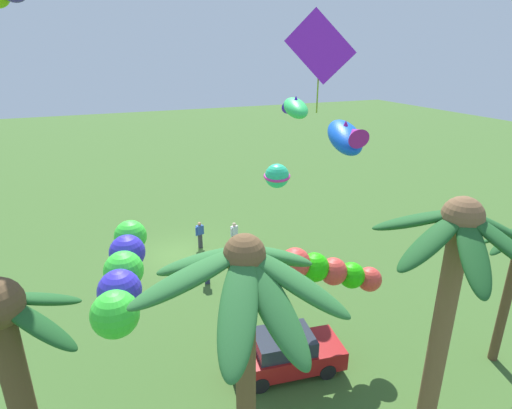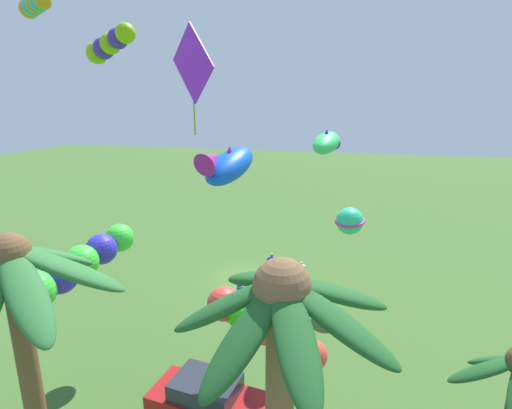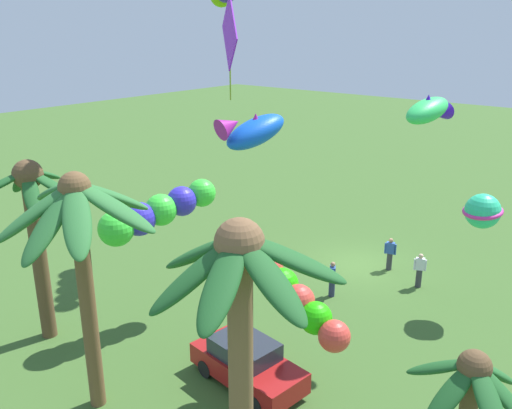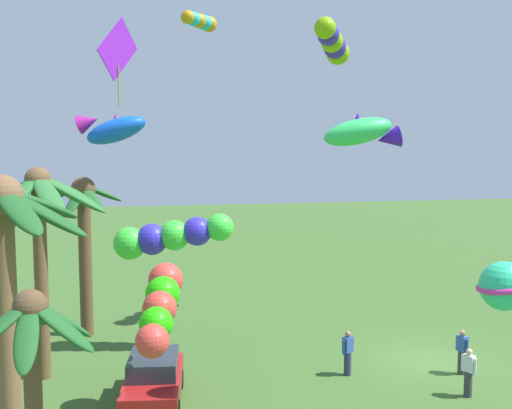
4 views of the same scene
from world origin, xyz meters
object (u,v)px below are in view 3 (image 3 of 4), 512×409
object	(u,v)px
palm_tree_0	(241,302)
kite_tube_0	(155,212)
palm_tree_2	(79,228)
parked_car_0	(247,363)
spectator_2	(390,254)
kite_fish_1	(252,130)
kite_diamond_8	(230,34)
spectator_0	(332,279)
kite_ball_5	(483,211)
kite_fish_4	(429,111)
spectator_1	(420,270)
palm_tree_1	(34,217)
kite_tube_3	(294,297)

from	to	relation	value
palm_tree_0	kite_tube_0	distance (m)	9.29
palm_tree_2	parked_car_0	xyz separation A→B (m)	(-2.92, -3.64, -5.00)
spectator_2	kite_fish_1	world-z (taller)	kite_fish_1
palm_tree_2	spectator_2	distance (m)	15.47
palm_tree_2	kite_diamond_8	size ratio (longest dim) A/B	2.86
kite_fish_1	spectator_0	bearing A→B (deg)	-75.28
spectator_0	kite_diamond_8	xyz separation A→B (m)	(-1.19, 7.65, 10.02)
parked_car_0	spectator_0	world-z (taller)	spectator_0
parked_car_0	kite_ball_5	bearing A→B (deg)	-112.86
kite_fish_4	kite_diamond_8	size ratio (longest dim) A/B	0.89
spectator_1	kite_fish_4	bearing A→B (deg)	107.75
palm_tree_1	kite_tube_3	bearing A→B (deg)	-163.83
spectator_2	kite_diamond_8	size ratio (longest dim) A/B	0.62
palm_tree_0	kite_diamond_8	world-z (taller)	kite_diamond_8
palm_tree_1	kite_diamond_8	size ratio (longest dim) A/B	2.62
kite_tube_0	kite_ball_5	size ratio (longest dim) A/B	2.34
palm_tree_0	parked_car_0	xyz separation A→B (m)	(2.95, -3.67, -4.78)
spectator_2	kite_ball_5	bearing A→B (deg)	162.53
spectator_2	kite_ball_5	distance (m)	5.58
kite_tube_0	kite_fish_1	size ratio (longest dim) A/B	2.14
spectator_0	kite_tube_0	bearing A→B (deg)	55.15
kite_tube_0	kite_fish_4	size ratio (longest dim) A/B	2.01
palm_tree_1	spectator_0	bearing A→B (deg)	-125.41
palm_tree_0	palm_tree_2	world-z (taller)	palm_tree_0
parked_car_0	kite_tube_3	world-z (taller)	kite_tube_3
spectator_0	spectator_1	xyz separation A→B (m)	(-2.54, -3.16, 0.00)
spectator_1	kite_tube_3	distance (m)	10.16
kite_fish_1	kite_tube_3	xyz separation A→B (m)	(-0.54, -1.23, -4.95)
palm_tree_0	kite_tube_3	distance (m)	4.50
spectator_1	kite_diamond_8	bearing A→B (deg)	82.91
palm_tree_1	kite_ball_5	size ratio (longest dim) A/B	3.40
spectator_2	kite_fish_4	xyz separation A→B (m)	(-3.19, 5.16, 7.63)
palm_tree_0	kite_fish_1	size ratio (longest dim) A/B	3.42
palm_tree_2	spectator_1	world-z (taller)	palm_tree_2
parked_car_0	spectator_2	world-z (taller)	spectator_2
palm_tree_2	kite_ball_5	size ratio (longest dim) A/B	3.71
parked_car_0	kite_diamond_8	size ratio (longest dim) A/B	1.59
palm_tree_0	palm_tree_1	size ratio (longest dim) A/B	1.09
kite_diamond_8	kite_fish_1	bearing A→B (deg)	167.68
palm_tree_0	kite_tube_0	bearing A→B (deg)	-29.39
kite_fish_4	palm_tree_1	bearing A→B (deg)	37.65
kite_fish_1	kite_ball_5	distance (m)	11.72
spectator_1	kite_fish_4	world-z (taller)	kite_fish_4
spectator_0	kite_fish_4	world-z (taller)	kite_fish_4
kite_fish_4	palm_tree_2	bearing A→B (deg)	57.57
palm_tree_2	kite_diamond_8	distance (m)	6.59
palm_tree_1	parked_car_0	xyz separation A→B (m)	(-7.56, -2.49, -3.97)
palm_tree_1	spectator_0	xyz separation A→B (m)	(-6.60, -9.28, -3.91)
kite_tube_0	palm_tree_2	bearing A→B (deg)	115.71
palm_tree_2	kite_tube_3	size ratio (longest dim) A/B	1.97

